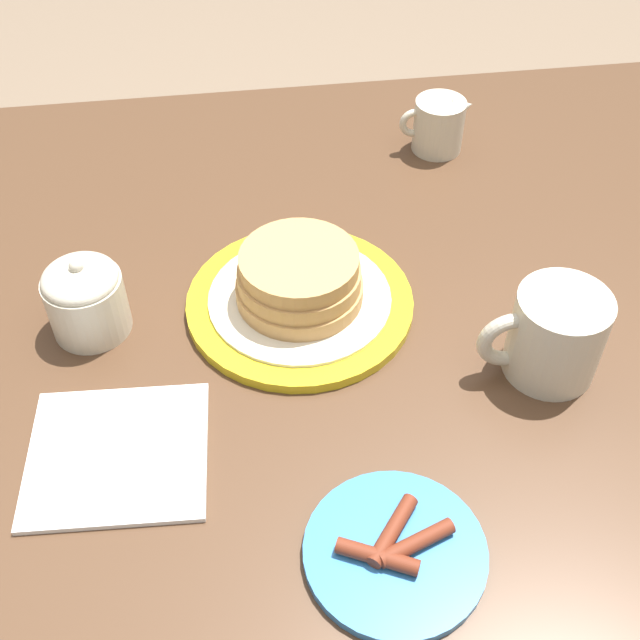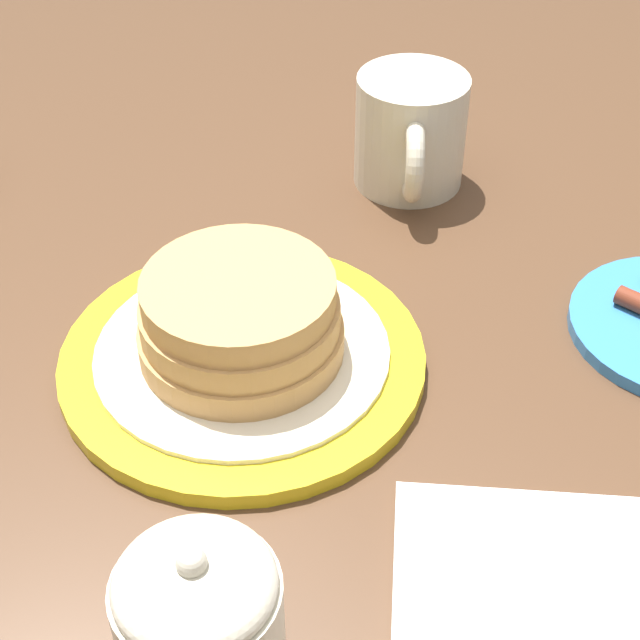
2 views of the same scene
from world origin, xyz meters
name	(u,v)px [view 2 (image 2 of 2)]	position (x,y,z in m)	size (l,w,h in m)	color
dining_table	(257,431)	(0.00, 0.00, 0.64)	(1.27, 0.95, 0.76)	#4C3321
pancake_plate	(236,336)	(0.05, 0.00, 0.79)	(0.25, 0.25, 0.07)	gold
coffee_mug	(411,132)	(-0.18, 0.12, 0.81)	(0.13, 0.09, 0.10)	beige
sugar_bowl	(190,616)	(0.28, 0.00, 0.81)	(0.08, 0.08, 0.10)	beige
napkin	(536,614)	(0.25, 0.17, 0.77)	(0.17, 0.16, 0.01)	white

